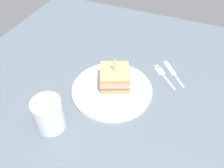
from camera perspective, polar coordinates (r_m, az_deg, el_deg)
ground_plane at (r=72.31cm, az=0.00°, el=-2.24°), size 104.10×104.10×2.00cm
plate at (r=71.22cm, az=0.00°, el=-1.42°), size 24.46×24.46×1.01cm
sandwich_half_center at (r=70.30cm, az=0.92°, el=1.58°), size 11.32×11.45×9.85cm
drink_glass at (r=62.26cm, az=-15.15°, el=-7.57°), size 7.50×7.50×9.51cm
fork at (r=78.73cm, az=12.25°, el=2.50°), size 9.44×9.82×0.35cm
knife at (r=80.17cm, az=14.69°, el=2.88°), size 9.19×11.13×0.35cm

